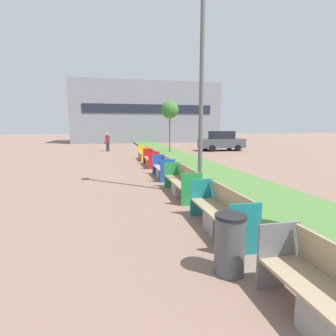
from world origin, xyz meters
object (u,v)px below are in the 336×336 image
street_lamp_post (202,44)px  pedestrian_walking (107,142)px  sapling_tree_far (170,110)px  litter_bin (230,244)px  parked_car_distant (221,141)px  bench_yellow_frame (145,154)px  bench_red_frame (152,160)px  bench_green_frame (182,184)px  bench_blue_frame (164,170)px  bench_teal_frame (221,215)px

street_lamp_post → pedestrian_walking: size_ratio=5.16×
street_lamp_post → sapling_tree_far: street_lamp_post is taller
litter_bin → pedestrian_walking: size_ratio=0.55×
street_lamp_post → parked_car_distant: size_ratio=2.06×
bench_yellow_frame → bench_red_frame: bearing=-90.0°
litter_bin → bench_red_frame: bearing=87.3°
litter_bin → bench_yellow_frame: bearing=87.9°
bench_yellow_frame → bench_green_frame: bearing=-90.0°
parked_car_distant → bench_green_frame: bearing=-116.6°
bench_green_frame → sapling_tree_far: bearing=79.1°
bench_green_frame → bench_blue_frame: 3.07m
sapling_tree_far → bench_red_frame: bearing=-111.5°
bench_blue_frame → bench_red_frame: 3.58m
bench_red_frame → litter_bin: bearing=-92.7°
bench_teal_frame → litter_bin: (-0.54, -1.55, 0.10)m
sapling_tree_far → bench_teal_frame: bearing=-98.8°
street_lamp_post → pedestrian_walking: bearing=100.6°
street_lamp_post → sapling_tree_far: size_ratio=2.01×
bench_green_frame → parked_car_distant: bearing=62.1°
bench_red_frame → pedestrian_walking: (-2.57, 10.27, 0.49)m
bench_yellow_frame → sapling_tree_far: 5.28m
sapling_tree_far → parked_car_distant: 6.50m
bench_yellow_frame → pedestrian_walking: size_ratio=1.22×
bench_yellow_frame → litter_bin: bearing=-92.1°
bench_green_frame → bench_blue_frame: size_ratio=1.19×
bench_red_frame → litter_bin: (-0.54, -11.35, 0.10)m
bench_blue_frame → bench_red_frame: bearing=90.0°
bench_green_frame → sapling_tree_far: size_ratio=0.55×
bench_yellow_frame → litter_bin: bench_yellow_frame is taller
litter_bin → parked_car_distant: 21.60m
bench_teal_frame → bench_blue_frame: 6.22m
parked_car_distant → litter_bin: bearing=-112.0°
bench_blue_frame → bench_red_frame: (0.00, 3.58, 0.01)m
street_lamp_post → parked_car_distant: bearing=63.9°
bench_blue_frame → litter_bin: (-0.53, -7.77, 0.10)m
bench_yellow_frame → pedestrian_walking: (-2.56, 7.25, 0.49)m
bench_blue_frame → bench_teal_frame: bearing=-90.0°
bench_teal_frame → pedestrian_walking: (-2.57, 20.06, 0.49)m
bench_red_frame → parked_car_distant: (8.02, 8.48, 0.54)m
pedestrian_walking → parked_car_distant: 10.74m
bench_yellow_frame → parked_car_distant: bearing=34.2°
bench_red_frame → bench_yellow_frame: 3.02m
sapling_tree_far → bench_green_frame: bearing=-100.9°
sapling_tree_far → bench_blue_frame: bearing=-104.2°
bench_red_frame → bench_blue_frame: bearing=-90.0°
pedestrian_walking → litter_bin: bearing=-84.6°
sapling_tree_far → pedestrian_walking: size_ratio=2.56×
bench_teal_frame → sapling_tree_far: bearing=81.2°
bench_blue_frame → sapling_tree_far: sapling_tree_far is taller
bench_green_frame → bench_yellow_frame: size_ratio=1.16×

